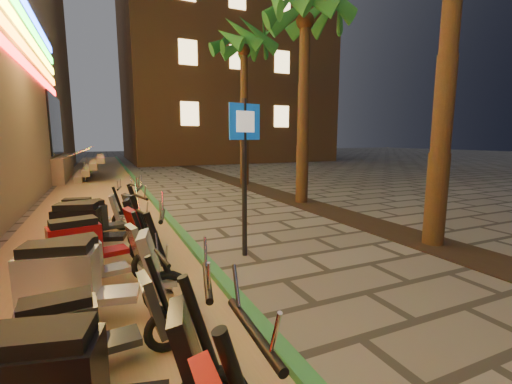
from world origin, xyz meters
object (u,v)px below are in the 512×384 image
scooter_9 (93,241)px  scooter_12 (89,213)px  scooter_5 (85,383)px  scooter_10 (94,225)px  scooter_7 (87,278)px  scooter_11 (100,218)px  scooter_8 (94,260)px  scooter_6 (88,328)px  pedestrian_sign (245,156)px

scooter_9 → scooter_12: size_ratio=1.15×
scooter_5 → scooter_10: scooter_10 is taller
scooter_7 → scooter_12: 4.34m
scooter_11 → scooter_8: bearing=-108.8°
scooter_8 → scooter_12: scooter_8 is taller
scooter_8 → scooter_11: (0.09, 2.58, 0.03)m
scooter_6 → scooter_10: size_ratio=0.82×
scooter_7 → scooter_10: 2.62m
scooter_6 → scooter_9: size_ratio=0.86×
scooter_7 → scooter_9: size_ratio=1.08×
scooter_10 → scooter_11: size_ratio=1.10×
pedestrian_sign → scooter_6: bearing=-147.5°
scooter_7 → scooter_8: bearing=98.2°
scooter_8 → scooter_12: size_ratio=1.04×
scooter_6 → scooter_7: (-0.03, 0.94, 0.11)m
scooter_8 → scooter_11: 2.58m
scooter_5 → scooter_11: (0.09, 5.29, -0.03)m
scooter_6 → scooter_7: bearing=87.2°
scooter_7 → scooter_10: bearing=100.9°
scooter_7 → scooter_11: (0.14, 3.47, -0.06)m
scooter_6 → scooter_8: size_ratio=0.96×
scooter_5 → scooter_7: (-0.05, 1.82, 0.03)m
scooter_9 → scooter_11: 1.81m
scooter_11 → scooter_12: scooter_11 is taller
pedestrian_sign → scooter_12: (-2.63, 2.89, -1.36)m
scooter_6 → scooter_10: bearing=85.3°
scooter_9 → pedestrian_sign: bearing=-18.3°
scooter_10 → scooter_12: scooter_10 is taller
scooter_7 → scooter_12: (-0.11, 4.34, -0.11)m
scooter_11 → scooter_7: bearing=-109.1°
scooter_5 → scooter_9: 3.48m
scooter_8 → scooter_9: 0.77m
scooter_7 → scooter_11: scooter_7 is taller
scooter_11 → scooter_12: bearing=88.9°
scooter_5 → scooter_7: bearing=105.1°
pedestrian_sign → scooter_12: 4.14m
scooter_5 → scooter_7: scooter_7 is taller
scooter_8 → scooter_6: bearing=-102.4°
pedestrian_sign → scooter_8: bearing=-178.6°
scooter_10 → scooter_12: bearing=108.2°
scooter_9 → scooter_12: 2.68m
scooter_8 → scooter_9: scooter_9 is taller
scooter_8 → pedestrian_sign: bearing=0.8°
scooter_7 → scooter_8: (0.05, 0.89, -0.09)m
scooter_8 → scooter_9: (-0.02, 0.77, 0.05)m
scooter_8 → scooter_9: bearing=79.3°
scooter_6 → scooter_7: 0.95m
pedestrian_sign → scooter_7: pedestrian_sign is taller
scooter_7 → scooter_9: bearing=100.3°
scooter_7 → scooter_9: scooter_7 is taller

